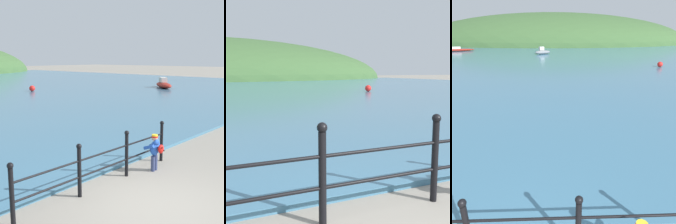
# 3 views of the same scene
# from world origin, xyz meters

# --- Properties ---
(iron_railing) EXTENTS (5.02, 0.12, 1.21)m
(iron_railing) POSITION_xyz_m (0.04, 1.50, 0.64)
(iron_railing) COLOR black
(iron_railing) RESTS_ON ground
(mooring_buoy) EXTENTS (0.51, 0.51, 0.51)m
(mooring_buoy) POSITION_xyz_m (10.77, 20.29, 0.35)
(mooring_buoy) COLOR red
(mooring_buoy) RESTS_ON water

